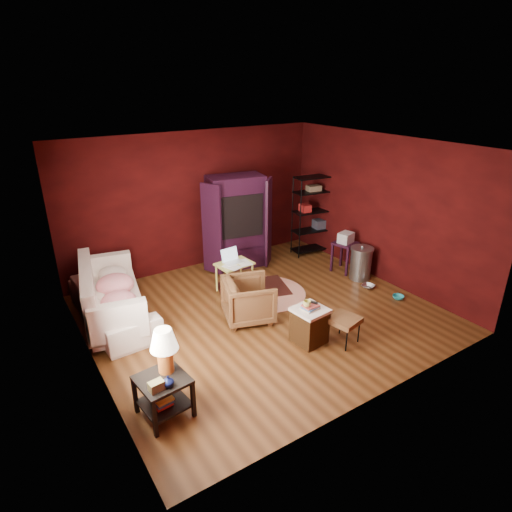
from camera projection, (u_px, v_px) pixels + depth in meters
The scene contains 18 objects.
room at pixel (261, 237), 6.75m from camera, with size 5.54×5.04×2.84m.
sofa at pixel (112, 298), 6.95m from camera, with size 2.15×0.63×0.84m, color white.
armchair at pixel (249, 298), 7.01m from camera, with size 0.77×0.72×0.79m, color black.
pet_bowl_steel at pixel (369, 282), 8.17m from camera, with size 0.24×0.06×0.24m, color silver.
pet_bowl_turquoise at pixel (399, 294), 7.77m from camera, with size 0.21×0.06×0.21m, color #25A5B0.
vase at pixel (168, 381), 4.80m from camera, with size 0.13×0.14×0.13m, color #0B123B.
mug at pixel (307, 303), 6.25m from camera, with size 0.12×0.09×0.12m, color #D3CD67.
side_table at pixel (163, 365), 4.96m from camera, with size 0.61×0.61×1.10m.
sofa_cushions at pixel (109, 297), 6.95m from camera, with size 1.24×2.25×0.89m.
hamper at pixel (309, 325), 6.45m from camera, with size 0.51×0.51×0.65m.
footstool at pixel (344, 321), 6.40m from camera, with size 0.50×0.50×0.43m.
rug_round at pixel (266, 293), 8.00m from camera, with size 1.97×1.97×0.01m.
rug_oriental at pixel (253, 289), 8.15m from camera, with size 1.48×1.19×0.01m.
laptop_desk at pixel (234, 266), 7.94m from camera, with size 0.69×0.56×0.80m.
tv_armoire at pixel (237, 221), 8.81m from camera, with size 1.50×0.97×1.93m.
wire_shelving at pixel (313, 212), 9.50m from camera, with size 0.91×0.50×1.77m.
small_stand at pixel (345, 243), 8.69m from camera, with size 0.51×0.51×0.84m.
trash_can at pixel (361, 263), 8.47m from camera, with size 0.47×0.47×0.71m.
Camera 1 is at (-3.56, -5.28, 3.76)m, focal length 30.00 mm.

